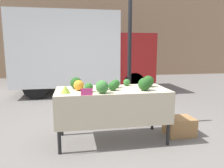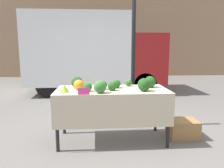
{
  "view_description": "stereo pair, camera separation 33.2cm",
  "coord_description": "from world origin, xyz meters",
  "px_view_note": "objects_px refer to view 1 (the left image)",
  "views": [
    {
      "loc": [
        -0.58,
        -3.23,
        1.45
      ],
      "look_at": [
        0.0,
        0.0,
        0.9
      ],
      "focal_mm": 35.0,
      "sensor_mm": 36.0,
      "label": 1
    },
    {
      "loc": [
        -0.25,
        -3.27,
        1.45
      ],
      "look_at": [
        0.0,
        0.0,
        0.9
      ],
      "focal_mm": 35.0,
      "sensor_mm": 36.0,
      "label": 2
    }
  ],
  "objects_px": {
    "price_sign": "(87,92)",
    "produce_crate": "(179,126)",
    "orange_cauliflower": "(79,85)",
    "parked_truck": "(79,52)"
  },
  "relations": [
    {
      "from": "orange_cauliflower",
      "to": "parked_truck",
      "type": "bearing_deg",
      "value": 88.03
    },
    {
      "from": "orange_cauliflower",
      "to": "produce_crate",
      "type": "relative_size",
      "value": 0.33
    },
    {
      "from": "parked_truck",
      "to": "price_sign",
      "type": "relative_size",
      "value": 27.03
    },
    {
      "from": "price_sign",
      "to": "produce_crate",
      "type": "distance_m",
      "value": 1.76
    },
    {
      "from": "produce_crate",
      "to": "price_sign",
      "type": "bearing_deg",
      "value": -166.13
    },
    {
      "from": "parked_truck",
      "to": "price_sign",
      "type": "bearing_deg",
      "value": -90.62
    },
    {
      "from": "parked_truck",
      "to": "orange_cauliflower",
      "type": "distance_m",
      "value": 4.11
    },
    {
      "from": "price_sign",
      "to": "produce_crate",
      "type": "relative_size",
      "value": 0.34
    },
    {
      "from": "orange_cauliflower",
      "to": "price_sign",
      "type": "xyz_separation_m",
      "value": [
        0.09,
        -0.36,
        -0.03
      ]
    },
    {
      "from": "parked_truck",
      "to": "produce_crate",
      "type": "xyz_separation_m",
      "value": [
        1.51,
        -4.07,
        -1.17
      ]
    }
  ]
}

